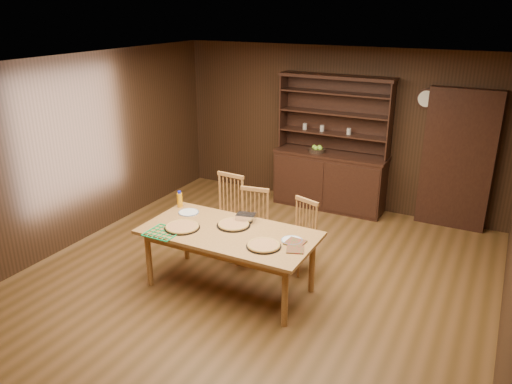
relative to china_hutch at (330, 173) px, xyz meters
The scene contains 20 objects.
floor 2.82m from the china_hutch, 89.99° to the right, with size 6.00×6.00×0.00m, color brown.
room_shell 2.92m from the china_hutch, 89.99° to the right, with size 6.00×6.00×6.00m.
china_hutch is the anchor object (origin of this frame).
doorway 1.96m from the china_hutch, ahead, with size 1.00×0.18×2.10m, color black.
wall_clock 1.89m from the china_hutch, ahead, with size 0.30×0.05×0.30m.
dining_table 3.00m from the china_hutch, 93.28° to the right, with size 2.02×1.01×0.75m.
chair_left 2.20m from the china_hutch, 109.66° to the right, with size 0.46×0.44×1.06m.
chair_center 2.23m from the china_hutch, 96.97° to the right, with size 0.46×0.45×0.99m.
chair_right 2.18m from the china_hutch, 79.83° to the right, with size 0.48×0.47×0.93m.
pizza_left 3.25m from the china_hutch, 102.44° to the right, with size 0.42×0.42×0.04m.
pizza_right 3.18m from the china_hutch, 83.51° to the right, with size 0.38×0.38×0.04m.
pizza_center 2.84m from the china_hutch, 94.06° to the right, with size 0.40×0.40×0.04m.
cooling_rack 3.48m from the china_hutch, 103.66° to the right, with size 0.35×0.35×0.02m, color #0DAE50, non-canonical shape.
plate_left 2.90m from the china_hutch, 107.93° to the right, with size 0.26×0.26×0.02m.
plate_right 2.95m from the china_hutch, 78.78° to the right, with size 0.24×0.24×0.02m.
foil_dish 2.65m from the china_hutch, 93.01° to the right, with size 0.22×0.16×0.09m, color white.
juice_bottle 2.87m from the china_hutch, 112.84° to the right, with size 0.07×0.07×0.21m.
pot_holder_a 3.15m from the china_hutch, 77.32° to the right, with size 0.18×0.18×0.01m, color #A41222.
pot_holder_b 2.99m from the china_hutch, 77.88° to the right, with size 0.20×0.20×0.02m, color #A41222.
fruit_bowl 0.45m from the china_hutch, 162.81° to the right, with size 0.27×0.27×0.12m.
Camera 1 is at (2.51, -4.72, 3.21)m, focal length 35.00 mm.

